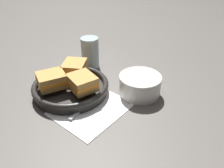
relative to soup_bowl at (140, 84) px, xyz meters
The scene contains 9 objects.
ground_plane 0.11m from the soup_bowl, 138.68° to the left, with size 4.00×4.00×0.00m, color #56514C.
napkin 0.18m from the soup_bowl, 156.42° to the left, with size 0.22×0.19×0.00m.
soup_bowl is the anchor object (origin of this frame).
spoon 0.16m from the soup_bowl, 145.80° to the left, with size 0.16×0.03×0.01m.
skillet 0.23m from the soup_bowl, 127.36° to the left, with size 0.26×0.26×0.04m.
sandwich_near_left 0.29m from the soup_bowl, 131.96° to the left, with size 0.11×0.11×0.05m.
sandwich_near_right 0.19m from the soup_bowl, 138.00° to the left, with size 0.10×0.11×0.05m.
sandwich_far_left 0.24m from the soup_bowl, 112.97° to the left, with size 0.11×0.11×0.05m.
drinking_glass 0.27m from the soup_bowl, 81.75° to the left, with size 0.07×0.07×0.13m.
Camera 1 is at (-0.46, -0.37, 0.43)m, focal length 35.00 mm.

